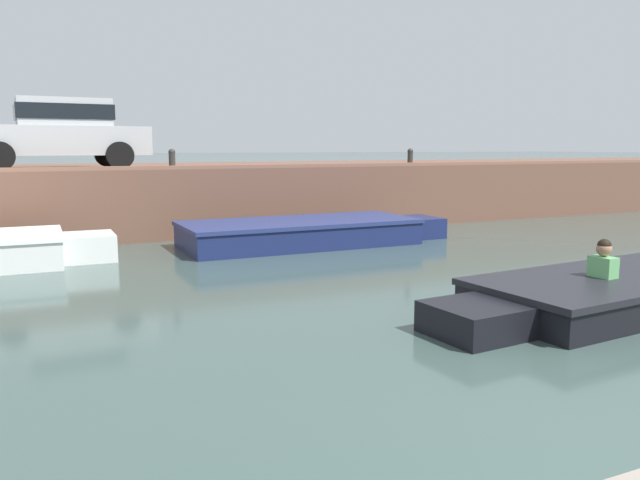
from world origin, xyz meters
name	(u,v)px	position (x,y,z in m)	size (l,w,h in m)	color
ground_plane	(305,299)	(0.00, 6.04, 0.00)	(400.00, 400.00, 0.00)	#384C47
far_quay_wall	(168,195)	(0.00, 15.07, 0.78)	(60.00, 6.00, 1.56)	brown
far_wall_coping	(193,167)	(0.00, 12.19, 1.60)	(60.00, 0.24, 0.08)	brown
boat_moored_central_navy	(310,232)	(2.01, 10.34, 0.27)	(5.84, 2.02, 0.53)	navy
motorboat_passing	(626,289)	(3.64, 3.95, 0.22)	(5.86, 2.16, 0.92)	black
car_left_inner_silver	(60,131)	(-2.61, 13.78, 2.41)	(3.90, 2.09, 1.54)	#B7BABC
mooring_bollard_mid	(172,158)	(-0.43, 12.32, 1.80)	(0.15, 0.15, 0.45)	#2D2B28
mooring_bollard_east	(410,156)	(5.75, 12.32, 1.80)	(0.15, 0.15, 0.45)	#2D2B28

